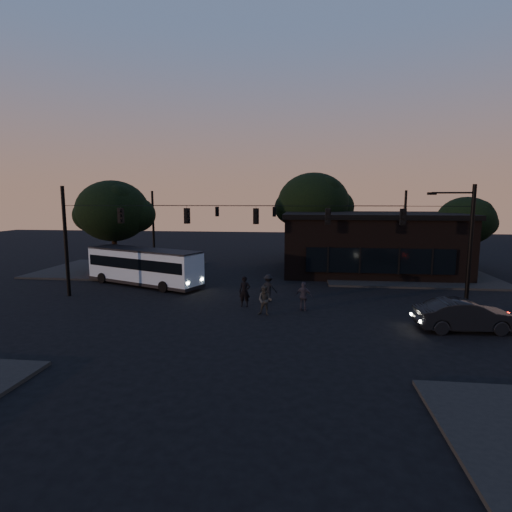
# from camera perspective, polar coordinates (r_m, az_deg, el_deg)

# --- Properties ---
(ground) EXTENTS (120.00, 120.00, 0.00)m
(ground) POSITION_cam_1_polar(r_m,az_deg,el_deg) (22.40, -1.22, -9.06)
(ground) COLOR black
(ground) RESTS_ON ground
(sidewalk_far_right) EXTENTS (14.00, 10.00, 0.15)m
(sidewalk_far_right) POSITION_cam_1_polar(r_m,az_deg,el_deg) (36.91, 20.80, -2.64)
(sidewalk_far_right) COLOR black
(sidewalk_far_right) RESTS_ON ground
(sidewalk_far_left) EXTENTS (14.00, 10.00, 0.15)m
(sidewalk_far_left) POSITION_cam_1_polar(r_m,az_deg,el_deg) (39.62, -18.74, -1.84)
(sidewalk_far_left) COLOR black
(sidewalk_far_left) RESTS_ON ground
(building) EXTENTS (15.40, 10.41, 5.40)m
(building) POSITION_cam_1_polar(r_m,az_deg,el_deg) (37.85, 15.87, 1.86)
(building) COLOR black
(building) RESTS_ON ground
(tree_behind) EXTENTS (7.60, 7.60, 9.43)m
(tree_behind) POSITION_cam_1_polar(r_m,az_deg,el_deg) (43.21, 8.17, 7.45)
(tree_behind) COLOR black
(tree_behind) RESTS_ON ground
(tree_right) EXTENTS (5.20, 5.20, 6.86)m
(tree_right) POSITION_cam_1_polar(r_m,az_deg,el_deg) (42.02, 27.78, 4.47)
(tree_right) COLOR black
(tree_right) RESTS_ON ground
(tree_left) EXTENTS (6.40, 6.40, 8.30)m
(tree_left) POSITION_cam_1_polar(r_m,az_deg,el_deg) (38.19, -19.76, 6.05)
(tree_left) COLOR black
(tree_left) RESTS_ON ground
(signal_rig_near) EXTENTS (26.24, 0.30, 7.50)m
(signal_rig_near) POSITION_cam_1_polar(r_m,az_deg,el_deg) (25.46, 0.00, 3.23)
(signal_rig_near) COLOR black
(signal_rig_near) RESTS_ON ground
(signal_rig_far) EXTENTS (26.24, 0.30, 7.50)m
(signal_rig_far) POSITION_cam_1_polar(r_m,az_deg,el_deg) (41.37, 2.62, 4.75)
(signal_rig_far) COLOR black
(signal_rig_far) RESTS_ON ground
(bus) EXTENTS (10.16, 6.08, 2.83)m
(bus) POSITION_cam_1_polar(r_m,az_deg,el_deg) (32.04, -15.73, -1.23)
(bus) COLOR #A1B9CD
(bus) RESTS_ON ground
(car) EXTENTS (4.95, 2.05, 1.59)m
(car) POSITION_cam_1_polar(r_m,az_deg,el_deg) (22.94, 27.73, -7.53)
(car) COLOR black
(car) RESTS_ON ground
(pedestrian_a) EXTENTS (0.72, 0.50, 1.91)m
(pedestrian_a) POSITION_cam_1_polar(r_m,az_deg,el_deg) (24.77, -1.63, -5.09)
(pedestrian_a) COLOR black
(pedestrian_a) RESTS_ON ground
(pedestrian_b) EXTENTS (0.92, 0.77, 1.72)m
(pedestrian_b) POSITION_cam_1_polar(r_m,az_deg,el_deg) (23.02, 1.29, -6.37)
(pedestrian_b) COLOR #2E2E2A
(pedestrian_b) RESTS_ON ground
(pedestrian_c) EXTENTS (1.10, 0.64, 1.77)m
(pedestrian_c) POSITION_cam_1_polar(r_m,az_deg,el_deg) (24.03, 6.84, -5.74)
(pedestrian_c) COLOR #2E2B35
(pedestrian_c) RESTS_ON ground
(pedestrian_d) EXTENTS (1.29, 0.93, 1.81)m
(pedestrian_d) POSITION_cam_1_polar(r_m,az_deg,el_deg) (26.04, 1.79, -4.57)
(pedestrian_d) COLOR black
(pedestrian_d) RESTS_ON ground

